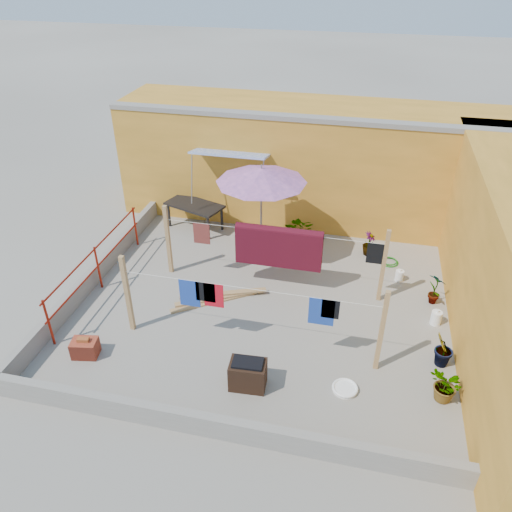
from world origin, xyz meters
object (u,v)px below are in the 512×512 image
Objects in this scene: water_jug_a at (399,276)px; plant_back_a at (299,230)px; patio_umbrella at (261,176)px; white_basin at (345,388)px; water_jug_b at (436,318)px; green_hose at (389,262)px; outdoor_table at (194,206)px; brick_stack at (85,348)px; brazier at (248,374)px.

water_jug_a is 0.38× the size of plant_back_a.
patio_umbrella is at bearing 177.64° from water_jug_a.
white_basin is 5.21m from plant_back_a.
white_basin is 2.89m from water_jug_b.
plant_back_a is (-2.40, 0.40, 0.38)m from green_hose.
water_jug_b is 2.41m from green_hose.
water_jug_b is (4.16, -1.61, -2.16)m from patio_umbrella.
water_jug_b is at bearing -37.83° from plant_back_a.
water_jug_b is (6.33, -2.83, -0.51)m from outdoor_table.
white_basin is 3.91m from water_jug_a.
white_basin is at bearing -104.56° from water_jug_a.
brick_stack is at bearing -159.31° from water_jug_b.
plant_back_a reaches higher than brazier.
white_basin is (1.74, 0.29, -0.24)m from brazier.
water_jug_b reaches higher than green_hose.
patio_umbrella is 5.56× the size of green_hose.
patio_umbrella is 7.27× the size of water_jug_b.
patio_umbrella is 4.06m from water_jug_a.
water_jug_a is 2.88m from plant_back_a.
water_jug_b is (6.76, 2.55, -0.03)m from brick_stack.
brick_stack is at bearing 179.07° from brazier.
white_basin is 1.34× the size of water_jug_b.
green_hose is (5.79, 4.76, -0.15)m from brick_stack.
plant_back_a is (2.97, -0.22, -0.26)m from outdoor_table.
white_basin is at bearing -48.17° from outdoor_table.
plant_back_a reaches higher than outdoor_table.
outdoor_table reaches higher than water_jug_a.
brazier is 1.48× the size of green_hose.
green_hose is at bearing -9.56° from plant_back_a.
water_jug_b is at bearing 36.94° from brazier.
outdoor_table reaches higher than white_basin.
green_hose is (3.20, 0.60, -2.28)m from patio_umbrella.
brazier is 0.83× the size of plant_back_a.
outdoor_table is 3.79× the size of green_hose.
white_basin is at bearing 2.67° from brick_stack.
plant_back_a is (-2.62, 1.15, 0.28)m from water_jug_a.
patio_umbrella reaches higher than brazier.
outdoor_table is 5.44m from green_hose.
brazier is at bearing -0.93° from brick_stack.
outdoor_table is 5.42m from brick_stack.
plant_back_a is at bearing 156.42° from water_jug_a.
brick_stack is 7.50m from green_hose.
patio_umbrella is at bearing -128.53° from plant_back_a.
outdoor_table reaches higher than brazier.
plant_back_a reaches higher than water_jug_a.
brazier is 1.93× the size of water_jug_b.
white_basin is at bearing -58.10° from patio_umbrella.
plant_back_a reaches higher than brick_stack.
brick_stack is at bearing -146.27° from water_jug_a.
brazier reaches higher than white_basin.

